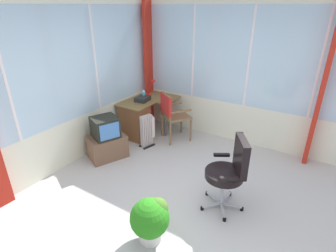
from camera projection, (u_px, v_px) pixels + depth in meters
name	position (u px, v px, depth m)	size (l,w,h in m)	color
ground	(184.00, 211.00, 3.59)	(5.63, 5.44, 0.06)	#BAB7B3
north_window_panel	(59.00, 87.00, 4.09)	(4.63, 0.07, 2.71)	silver
east_window_panel	(248.00, 75.00, 4.81)	(0.07, 4.44, 2.71)	silver
curtain_corner	(149.00, 66.00, 5.75)	(0.35, 0.07, 2.61)	red
curtain_east_far	(322.00, 89.00, 4.18)	(0.35, 0.07, 2.61)	red
desk	(136.00, 119.00, 5.38)	(1.19, 0.84, 0.73)	brown
desk_lamp	(153.00, 84.00, 5.65)	(0.23, 0.20, 0.37)	red
tv_remote	(164.00, 96.00, 5.62)	(0.04, 0.15, 0.02)	black
spray_bottle	(144.00, 94.00, 5.45)	(0.06, 0.06, 0.22)	#33BCE3
paper_tray	(143.00, 99.00, 5.37)	(0.30, 0.23, 0.09)	#232623
wooden_armchair	(171.00, 111.00, 5.16)	(0.67, 0.67, 0.98)	brown
office_chair	(231.00, 168.00, 3.38)	(0.62, 0.59, 1.03)	#B7B7BF
tv_on_stand	(107.00, 140.00, 4.67)	(0.76, 0.66, 0.77)	brown
space_heater	(148.00, 130.00, 5.05)	(0.33, 0.23, 0.64)	silver
potted_plant	(151.00, 218.00, 2.99)	(0.46, 0.46, 0.55)	silver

